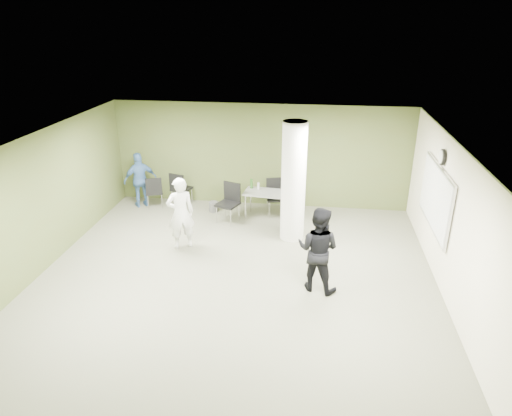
# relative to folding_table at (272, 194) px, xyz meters

# --- Properties ---
(floor) EXTENTS (8.00, 8.00, 0.00)m
(floor) POSITION_rel_folding_table_xyz_m (-0.42, -3.08, -0.66)
(floor) COLOR #555644
(floor) RESTS_ON ground
(ceiling) EXTENTS (8.00, 8.00, 0.00)m
(ceiling) POSITION_rel_folding_table_xyz_m (-0.42, -3.08, 2.14)
(ceiling) COLOR white
(ceiling) RESTS_ON wall_back
(wall_back) EXTENTS (8.00, 2.80, 0.02)m
(wall_back) POSITION_rel_folding_table_xyz_m (-0.42, 0.92, 0.74)
(wall_back) COLOR #4D5528
(wall_back) RESTS_ON floor
(wall_left) EXTENTS (0.02, 8.00, 2.80)m
(wall_left) POSITION_rel_folding_table_xyz_m (-4.42, -3.08, 0.74)
(wall_left) COLOR #4D5528
(wall_left) RESTS_ON floor
(wall_right_cream) EXTENTS (0.02, 8.00, 2.80)m
(wall_right_cream) POSITION_rel_folding_table_xyz_m (3.58, -3.08, 0.74)
(wall_right_cream) COLOR beige
(wall_right_cream) RESTS_ON floor
(column) EXTENTS (0.56, 0.56, 2.80)m
(column) POSITION_rel_folding_table_xyz_m (0.58, -1.08, 0.74)
(column) COLOR silver
(column) RESTS_ON floor
(whiteboard) EXTENTS (0.05, 2.30, 1.30)m
(whiteboard) POSITION_rel_folding_table_xyz_m (3.51, -1.88, 0.84)
(whiteboard) COLOR silver
(whiteboard) RESTS_ON wall_right_cream
(wall_clock) EXTENTS (0.06, 0.32, 0.32)m
(wall_clock) POSITION_rel_folding_table_xyz_m (3.51, -1.88, 1.69)
(wall_clock) COLOR black
(wall_clock) RESTS_ON wall_right_cream
(folding_table) EXTENTS (1.55, 0.81, 0.96)m
(folding_table) POSITION_rel_folding_table_xyz_m (0.00, 0.00, 0.00)
(folding_table) COLOR gray
(folding_table) RESTS_ON floor
(wastebasket) EXTENTS (0.24, 0.24, 0.27)m
(wastebasket) POSITION_rel_folding_table_xyz_m (-1.61, 0.20, -0.52)
(wastebasket) COLOR #4C4C4C
(wastebasket) RESTS_ON floor
(chair_back_left) EXTENTS (0.58, 0.58, 0.90)m
(chair_back_left) POSITION_rel_folding_table_xyz_m (-3.25, 0.24, -0.14)
(chair_back_left) COLOR black
(chair_back_left) RESTS_ON floor
(chair_back_right) EXTENTS (0.59, 0.59, 0.96)m
(chair_back_right) POSITION_rel_folding_table_xyz_m (-2.61, 0.48, -0.10)
(chair_back_right) COLOR black
(chair_back_right) RESTS_ON floor
(chair_table_left) EXTENTS (0.65, 0.65, 1.01)m
(chair_table_left) POSITION_rel_folding_table_xyz_m (-1.05, -0.34, -0.07)
(chair_table_left) COLOR black
(chair_table_left) RESTS_ON floor
(chair_table_right) EXTENTS (0.58, 0.58, 0.96)m
(chair_table_right) POSITION_rel_folding_table_xyz_m (0.05, 0.30, -0.10)
(chair_table_right) COLOR black
(chair_table_right) RESTS_ON floor
(woman_white) EXTENTS (0.72, 0.63, 1.67)m
(woman_white) POSITION_rel_folding_table_xyz_m (-1.86, -1.90, 0.18)
(woman_white) COLOR silver
(woman_white) RESTS_ON floor
(man_black) EXTENTS (0.98, 0.87, 1.69)m
(man_black) POSITION_rel_folding_table_xyz_m (1.19, -3.22, 0.19)
(man_black) COLOR black
(man_black) RESTS_ON floor
(man_blue) EXTENTS (0.95, 0.82, 1.53)m
(man_blue) POSITION_rel_folding_table_xyz_m (-3.65, 0.31, 0.11)
(man_blue) COLOR #3F649C
(man_blue) RESTS_ON floor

